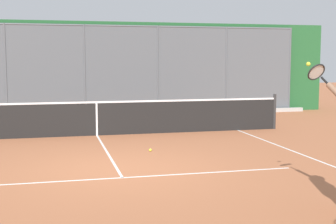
% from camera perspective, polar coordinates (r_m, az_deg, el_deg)
% --- Properties ---
extents(ground_plane, '(60.00, 60.00, 0.00)m').
position_cam_1_polar(ground_plane, '(9.33, -6.10, -6.84)').
color(ground_plane, '#A8603D').
extents(court_line_markings, '(8.47, 8.96, 0.01)m').
position_cam_1_polar(court_line_markings, '(8.31, -5.12, -8.44)').
color(court_line_markings, white).
rests_on(court_line_markings, ground).
extents(fence_backdrop, '(19.58, 1.37, 3.53)m').
position_cam_1_polar(fence_backdrop, '(18.45, -10.08, 5.09)').
color(fence_backdrop, '#565B60').
rests_on(fence_backdrop, ground).
extents(tennis_net, '(10.88, 0.09, 1.07)m').
position_cam_1_polar(tennis_net, '(13.38, -8.54, -0.72)').
color(tennis_net, '#2D2D2D').
rests_on(tennis_net, ground).
extents(tennis_ball_near_net, '(0.07, 0.07, 0.07)m').
position_cam_1_polar(tennis_ball_near_net, '(11.04, -2.13, -4.57)').
color(tennis_ball_near_net, '#CCDB33').
rests_on(tennis_ball_near_net, ground).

